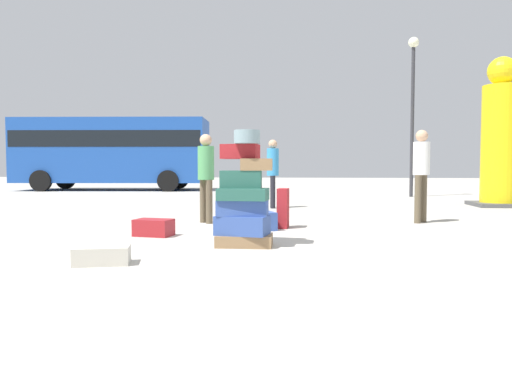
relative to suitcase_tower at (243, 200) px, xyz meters
The scene contains 12 objects.
ground_plane 0.63m from the suitcase_tower, 81.56° to the left, with size 80.00×80.00×0.00m, color #ADA89E.
suitcase_tower is the anchor object (origin of this frame).
suitcase_navy_behind_tower 1.60m from the suitcase_tower, 92.48° to the left, with size 0.73×0.44×0.30m, color #334F99.
suitcase_maroon_right_side 1.95m from the suitcase_tower, 77.55° to the left, with size 0.17×0.30×0.67m, color maroon.
suitcase_maroon_upright_blue 1.71m from the suitcase_tower, 153.03° to the left, with size 0.54×0.35×0.25m, color maroon.
suitcase_cream_foreground_far 1.96m from the suitcase_tower, 135.10° to the right, with size 0.57×0.33×0.19m, color beige.
person_bearded_onlooker 2.68m from the suitcase_tower, 112.86° to the left, with size 0.30×0.30×1.64m.
person_tourist_with_camera 4.16m from the suitcase_tower, 45.17° to the left, with size 0.30×0.30×1.72m.
person_passerby_in_red 5.81m from the suitcase_tower, 90.50° to the left, with size 0.30×0.34×1.72m.
yellow_dummy_statue 9.19m from the suitcase_tower, 50.14° to the left, with size 1.33×1.33×3.90m.
parked_bus 16.44m from the suitcase_tower, 118.68° to the left, with size 8.55×3.31×3.15m.
lamp_post 12.11m from the suitcase_tower, 67.97° to the left, with size 0.36×0.36×5.48m.
Camera 1 is at (0.82, -6.31, 1.03)m, focal length 33.35 mm.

